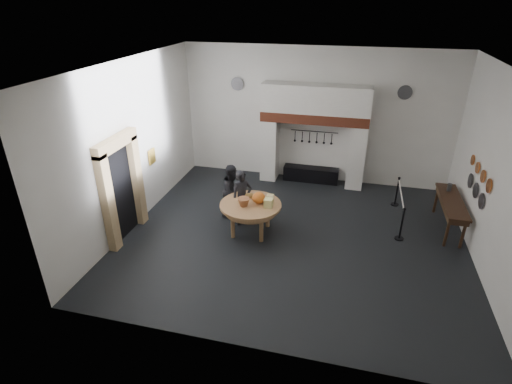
% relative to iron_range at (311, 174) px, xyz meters
% --- Properties ---
extents(floor, '(9.00, 8.00, 0.02)m').
position_rel_iron_range_xyz_m(floor, '(0.00, -3.72, -0.25)').
color(floor, black).
rests_on(floor, ground).
extents(ceiling, '(9.00, 8.00, 0.02)m').
position_rel_iron_range_xyz_m(ceiling, '(0.00, -3.72, 4.25)').
color(ceiling, silver).
rests_on(ceiling, wall_back).
extents(wall_back, '(9.00, 0.02, 4.50)m').
position_rel_iron_range_xyz_m(wall_back, '(0.00, 0.28, 2.00)').
color(wall_back, silver).
rests_on(wall_back, floor).
extents(wall_front, '(9.00, 0.02, 4.50)m').
position_rel_iron_range_xyz_m(wall_front, '(0.00, -7.72, 2.00)').
color(wall_front, silver).
rests_on(wall_front, floor).
extents(wall_left, '(0.02, 8.00, 4.50)m').
position_rel_iron_range_xyz_m(wall_left, '(-4.50, -3.72, 2.00)').
color(wall_left, silver).
rests_on(wall_left, floor).
extents(wall_right, '(0.02, 8.00, 4.50)m').
position_rel_iron_range_xyz_m(wall_right, '(4.50, -3.72, 2.00)').
color(wall_right, silver).
rests_on(wall_right, floor).
extents(chimney_pier_left, '(0.55, 0.70, 2.15)m').
position_rel_iron_range_xyz_m(chimney_pier_left, '(-1.48, -0.07, 0.82)').
color(chimney_pier_left, silver).
rests_on(chimney_pier_left, floor).
extents(chimney_pier_right, '(0.55, 0.70, 2.15)m').
position_rel_iron_range_xyz_m(chimney_pier_right, '(1.48, -0.07, 0.82)').
color(chimney_pier_right, silver).
rests_on(chimney_pier_right, floor).
extents(hearth_brick_band, '(3.50, 0.72, 0.32)m').
position_rel_iron_range_xyz_m(hearth_brick_band, '(0.00, -0.07, 2.06)').
color(hearth_brick_band, '#9E442B').
rests_on(hearth_brick_band, chimney_pier_left).
extents(chimney_hood, '(3.50, 0.70, 0.90)m').
position_rel_iron_range_xyz_m(chimney_hood, '(0.00, -0.07, 2.67)').
color(chimney_hood, silver).
rests_on(chimney_hood, hearth_brick_band).
extents(iron_range, '(1.90, 0.45, 0.50)m').
position_rel_iron_range_xyz_m(iron_range, '(0.00, 0.00, 0.00)').
color(iron_range, black).
rests_on(iron_range, floor).
extents(utensil_rail, '(1.60, 0.02, 0.02)m').
position_rel_iron_range_xyz_m(utensil_rail, '(0.00, 0.20, 1.50)').
color(utensil_rail, black).
rests_on(utensil_rail, wall_back).
extents(door_recess, '(0.04, 1.10, 2.50)m').
position_rel_iron_range_xyz_m(door_recess, '(-4.47, -4.72, 1.00)').
color(door_recess, black).
rests_on(door_recess, floor).
extents(door_jamb_near, '(0.22, 0.30, 2.60)m').
position_rel_iron_range_xyz_m(door_jamb_near, '(-4.38, -5.42, 1.05)').
color(door_jamb_near, tan).
rests_on(door_jamb_near, floor).
extents(door_jamb_far, '(0.22, 0.30, 2.60)m').
position_rel_iron_range_xyz_m(door_jamb_far, '(-4.38, -4.02, 1.05)').
color(door_jamb_far, tan).
rests_on(door_jamb_far, floor).
extents(door_lintel, '(0.22, 1.70, 0.30)m').
position_rel_iron_range_xyz_m(door_lintel, '(-4.38, -4.72, 2.40)').
color(door_lintel, tan).
rests_on(door_lintel, door_jamb_near).
extents(wall_plaque, '(0.05, 0.34, 0.44)m').
position_rel_iron_range_xyz_m(wall_plaque, '(-4.45, -2.92, 1.35)').
color(wall_plaque, gold).
rests_on(wall_plaque, wall_left).
extents(work_table, '(1.87, 1.87, 0.07)m').
position_rel_iron_range_xyz_m(work_table, '(-1.19, -3.78, 0.59)').
color(work_table, tan).
rests_on(work_table, floor).
extents(pumpkin, '(0.36, 0.36, 0.31)m').
position_rel_iron_range_xyz_m(pumpkin, '(-0.99, -3.68, 0.78)').
color(pumpkin, '#C6781C').
rests_on(pumpkin, work_table).
extents(cheese_block_big, '(0.22, 0.22, 0.24)m').
position_rel_iron_range_xyz_m(cheese_block_big, '(-0.69, -3.83, 0.74)').
color(cheese_block_big, '#EBE68C').
rests_on(cheese_block_big, work_table).
extents(cheese_block_small, '(0.18, 0.18, 0.20)m').
position_rel_iron_range_xyz_m(cheese_block_small, '(-0.71, -3.53, 0.72)').
color(cheese_block_small, '#ECD58D').
rests_on(cheese_block_small, work_table).
extents(wicker_basket, '(0.36, 0.36, 0.22)m').
position_rel_iron_range_xyz_m(wicker_basket, '(-1.34, -3.93, 0.73)').
color(wicker_basket, '#9D5F39').
rests_on(wicker_basket, work_table).
extents(bread_loaf, '(0.31, 0.18, 0.13)m').
position_rel_iron_range_xyz_m(bread_loaf, '(-1.29, -3.43, 0.69)').
color(bread_loaf, '#A6703B').
rests_on(bread_loaf, work_table).
extents(visitor_near, '(0.70, 0.66, 1.62)m').
position_rel_iron_range_xyz_m(visitor_near, '(-1.54, -3.38, 0.56)').
color(visitor_near, black).
rests_on(visitor_near, floor).
extents(visitor_far, '(0.89, 0.96, 1.59)m').
position_rel_iron_range_xyz_m(visitor_far, '(-1.94, -2.98, 0.54)').
color(visitor_far, black).
rests_on(visitor_far, floor).
extents(side_table, '(0.55, 2.20, 0.06)m').
position_rel_iron_range_xyz_m(side_table, '(4.10, -2.29, 0.62)').
color(side_table, '#3B2515').
rests_on(side_table, floor).
extents(pewter_jug, '(0.12, 0.12, 0.22)m').
position_rel_iron_range_xyz_m(pewter_jug, '(4.10, -1.69, 0.76)').
color(pewter_jug, '#4A4B4F').
rests_on(pewter_jug, side_table).
extents(copper_pan_a, '(0.03, 0.34, 0.34)m').
position_rel_iron_range_xyz_m(copper_pan_a, '(4.46, -3.52, 1.70)').
color(copper_pan_a, '#C6662D').
rests_on(copper_pan_a, wall_right).
extents(copper_pan_b, '(0.03, 0.32, 0.32)m').
position_rel_iron_range_xyz_m(copper_pan_b, '(4.46, -2.97, 1.70)').
color(copper_pan_b, '#C6662D').
rests_on(copper_pan_b, wall_right).
extents(copper_pan_c, '(0.03, 0.30, 0.30)m').
position_rel_iron_range_xyz_m(copper_pan_c, '(4.46, -2.42, 1.70)').
color(copper_pan_c, '#C6662D').
rests_on(copper_pan_c, wall_right).
extents(copper_pan_d, '(0.03, 0.28, 0.28)m').
position_rel_iron_range_xyz_m(copper_pan_d, '(4.46, -1.87, 1.70)').
color(copper_pan_d, '#C6662D').
rests_on(copper_pan_d, wall_right).
extents(pewter_plate_left, '(0.03, 0.40, 0.40)m').
position_rel_iron_range_xyz_m(pewter_plate_left, '(4.46, -3.32, 1.20)').
color(pewter_plate_left, '#4C4C51').
rests_on(pewter_plate_left, wall_right).
extents(pewter_plate_mid, '(0.03, 0.40, 0.40)m').
position_rel_iron_range_xyz_m(pewter_plate_mid, '(4.46, -2.72, 1.20)').
color(pewter_plate_mid, '#4C4C51').
rests_on(pewter_plate_mid, wall_right).
extents(pewter_plate_right, '(0.03, 0.40, 0.40)m').
position_rel_iron_range_xyz_m(pewter_plate_right, '(4.46, -2.12, 1.20)').
color(pewter_plate_right, '#4C4C51').
rests_on(pewter_plate_right, wall_right).
extents(pewter_plate_back_left, '(0.44, 0.03, 0.44)m').
position_rel_iron_range_xyz_m(pewter_plate_back_left, '(-2.70, 0.24, 2.95)').
color(pewter_plate_back_left, '#4C4C51').
rests_on(pewter_plate_back_left, wall_back).
extents(pewter_plate_back_right, '(0.44, 0.03, 0.44)m').
position_rel_iron_range_xyz_m(pewter_plate_back_right, '(2.70, 0.24, 2.95)').
color(pewter_plate_back_right, '#4C4C51').
rests_on(pewter_plate_back_right, wall_back).
extents(barrier_post_near, '(0.05, 0.05, 0.90)m').
position_rel_iron_range_xyz_m(barrier_post_near, '(2.79, -3.17, 0.20)').
color(barrier_post_near, black).
rests_on(barrier_post_near, floor).
extents(barrier_post_far, '(0.05, 0.05, 0.90)m').
position_rel_iron_range_xyz_m(barrier_post_far, '(2.79, -1.17, 0.20)').
color(barrier_post_far, black).
rests_on(barrier_post_far, floor).
extents(barrier_rope, '(0.04, 2.00, 0.04)m').
position_rel_iron_range_xyz_m(barrier_rope, '(2.79, -2.17, 0.60)').
color(barrier_rope, white).
rests_on(barrier_rope, barrier_post_near).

